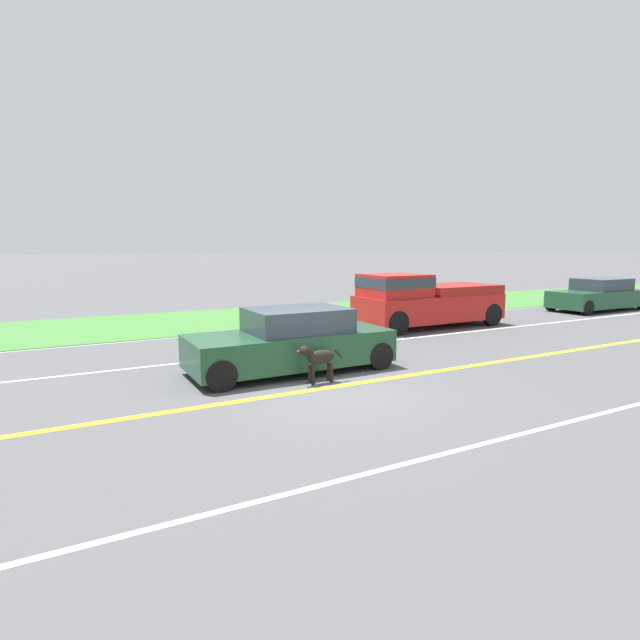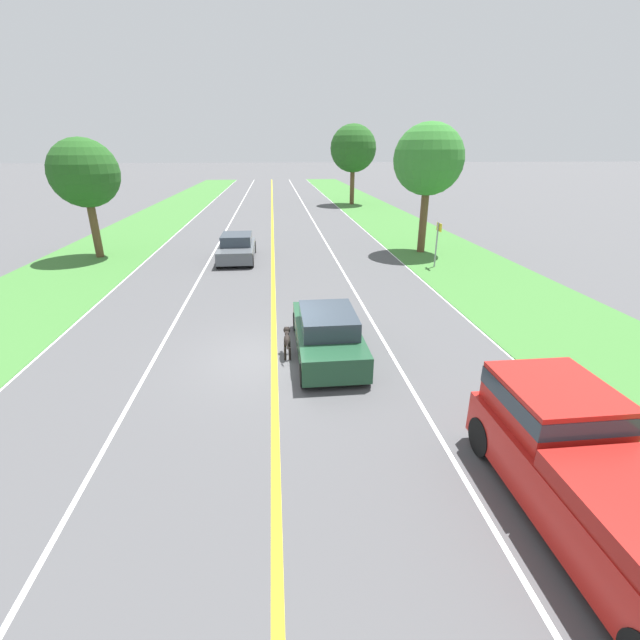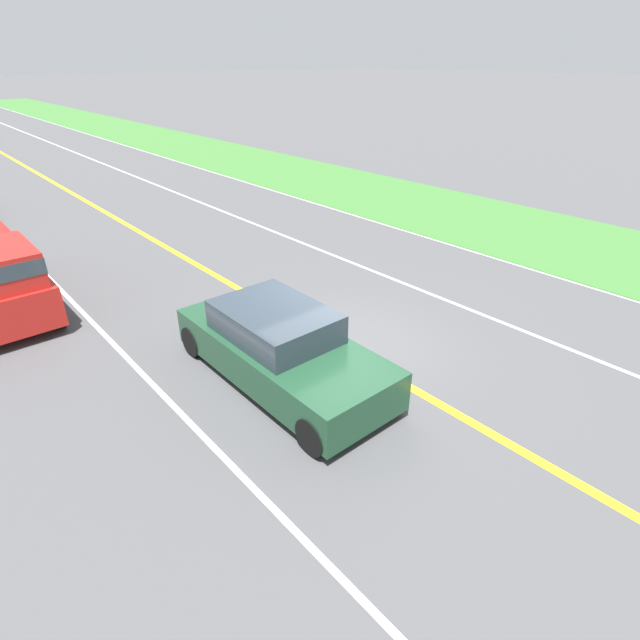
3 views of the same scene
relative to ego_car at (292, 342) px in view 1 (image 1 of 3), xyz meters
name	(u,v)px [view 1 (image 1 of 3)]	position (x,y,z in m)	size (l,w,h in m)	color
ground_plane	(329,388)	(-1.59, -0.06, -0.65)	(400.00, 400.00, 0.00)	#4C4C4F
centre_divider_line	(329,388)	(-1.59, -0.06, -0.65)	(0.18, 160.00, 0.01)	yellow
lane_edge_line_right	(222,334)	(5.41, -0.06, -0.65)	(0.14, 160.00, 0.01)	white
lane_dash_same_dir	(263,354)	(1.91, -0.06, -0.65)	(0.10, 160.00, 0.01)	white
lane_dash_oncoming	(455,451)	(-5.09, -0.06, -0.65)	(0.10, 160.00, 0.01)	white
grass_verge_right	(197,321)	(8.41, -0.06, -0.64)	(6.00, 160.00, 0.03)	#3D7533
ego_car	(292,342)	(0.00, 0.00, 0.00)	(1.84, 4.50, 1.41)	#1E472D
dog	(317,358)	(-1.19, -0.01, -0.12)	(0.22, 1.06, 0.83)	black
pickup_truck	(424,300)	(3.45, -6.64, 0.28)	(2.06, 5.20, 1.85)	red
car_trailing_near	(599,295)	(3.42, -16.38, -0.01)	(1.86, 4.70, 1.39)	#1E472D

